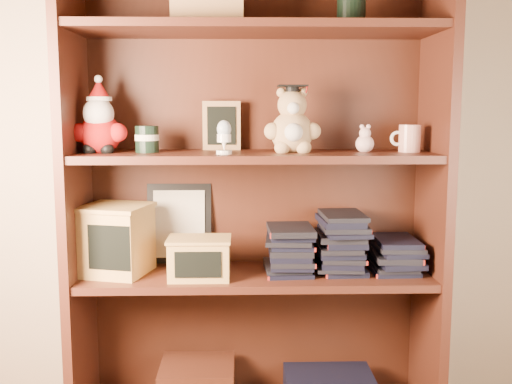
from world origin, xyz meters
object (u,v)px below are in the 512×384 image
grad_teddy_bear (292,126)px  treats_box (116,239)px  bookcase (255,202)px  teacher_mug (409,138)px

grad_teddy_bear → treats_box: grad_teddy_bear is taller
grad_teddy_bear → bookcase: bearing=154.3°
treats_box → teacher_mug: bearing=0.1°
grad_teddy_bear → teacher_mug: 0.38m
bookcase → teacher_mug: size_ratio=15.99×
grad_teddy_bear → teacher_mug: bearing=1.0°
bookcase → teacher_mug: (0.50, -0.05, 0.22)m
bookcase → grad_teddy_bear: 0.29m
treats_box → grad_teddy_bear: bearing=-0.6°
grad_teddy_bear → teacher_mug: size_ratio=2.22×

